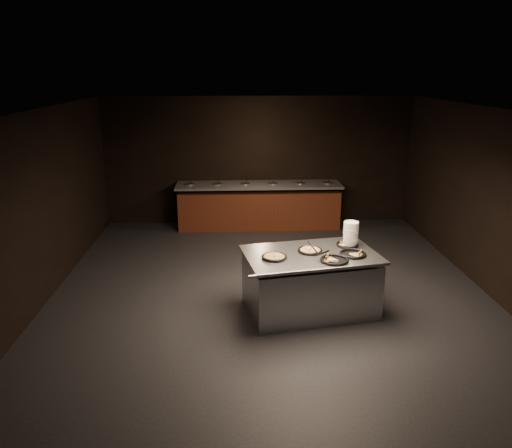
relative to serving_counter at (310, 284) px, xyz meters
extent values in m
cube|color=black|center=(-0.54, 0.62, -0.44)|extent=(7.00, 8.00, 0.01)
cube|color=black|center=(-0.54, 0.62, 2.47)|extent=(7.00, 8.00, 0.01)
cube|color=black|center=(-0.54, 4.63, 1.01)|extent=(7.00, 0.01, 2.90)
cube|color=black|center=(-0.54, -3.38, 1.01)|extent=(7.00, 0.01, 2.90)
cube|color=black|center=(-4.05, 0.62, 1.01)|extent=(0.01, 8.00, 2.90)
cube|color=black|center=(2.96, 0.62, 1.01)|extent=(0.01, 8.00, 2.90)
cube|color=#5F2616|center=(-0.54, 4.20, -0.01)|extent=(3.60, 0.75, 0.85)
cube|color=#5A5A5E|center=(-0.54, 4.20, 0.54)|extent=(3.70, 0.83, 0.05)
cube|color=#39160C|center=(-0.54, 4.20, -0.40)|extent=(3.60, 0.69, 0.08)
cylinder|color=#ACAFB3|center=(-2.09, 4.20, 0.54)|extent=(0.22, 0.22, 0.08)
cylinder|color=#56752F|center=(-2.09, 4.20, 0.57)|extent=(0.19, 0.19, 0.02)
cylinder|color=black|center=(-2.06, 4.18, 0.65)|extent=(0.04, 0.10, 0.19)
cylinder|color=#ACAFB3|center=(-1.47, 4.20, 0.54)|extent=(0.22, 0.22, 0.08)
cylinder|color=#56752F|center=(-1.47, 4.20, 0.57)|extent=(0.19, 0.19, 0.02)
cylinder|color=black|center=(-1.44, 4.18, 0.65)|extent=(0.04, 0.10, 0.19)
cylinder|color=#ACAFB3|center=(-0.85, 4.20, 0.54)|extent=(0.22, 0.22, 0.08)
cylinder|color=#56752F|center=(-0.85, 4.20, 0.57)|extent=(0.19, 0.19, 0.02)
cylinder|color=black|center=(-0.82, 4.18, 0.65)|extent=(0.04, 0.10, 0.19)
cylinder|color=#ACAFB3|center=(-0.23, 4.20, 0.54)|extent=(0.22, 0.22, 0.08)
cylinder|color=#56752F|center=(-0.23, 4.20, 0.57)|extent=(0.19, 0.19, 0.02)
cylinder|color=black|center=(-0.20, 4.18, 0.65)|extent=(0.04, 0.10, 0.19)
cylinder|color=#ACAFB3|center=(0.39, 4.20, 0.54)|extent=(0.22, 0.22, 0.08)
cylinder|color=#56752F|center=(0.39, 4.20, 0.57)|extent=(0.19, 0.19, 0.02)
cylinder|color=black|center=(0.42, 4.18, 0.65)|extent=(0.04, 0.10, 0.19)
cylinder|color=#ACAFB3|center=(1.01, 4.20, 0.54)|extent=(0.22, 0.22, 0.08)
cylinder|color=#56752F|center=(1.01, 4.20, 0.57)|extent=(0.19, 0.19, 0.02)
cylinder|color=black|center=(1.04, 4.18, 0.65)|extent=(0.04, 0.10, 0.19)
cube|color=#ACAFB3|center=(0.00, 0.00, -0.03)|extent=(2.00, 1.43, 0.82)
cube|color=#ACAFB3|center=(0.00, 0.00, 0.46)|extent=(2.09, 1.53, 0.04)
cylinder|color=#ACAFB3|center=(0.00, -0.60, 0.46)|extent=(1.88, 0.40, 0.04)
cylinder|color=silver|center=(0.65, 0.34, 0.66)|extent=(0.23, 0.23, 0.36)
cylinder|color=black|center=(-0.55, -0.16, 0.48)|extent=(0.34, 0.34, 0.01)
torus|color=black|center=(-0.55, -0.16, 0.50)|extent=(0.36, 0.36, 0.04)
torus|color=#A44F2A|center=(-0.55, -0.16, 0.50)|extent=(0.30, 0.30, 0.03)
cylinder|color=tan|center=(-0.55, -0.16, 0.50)|extent=(0.26, 0.26, 0.02)
cube|color=black|center=(-0.55, -0.16, 0.51)|extent=(0.04, 0.26, 0.00)
cube|color=black|center=(-0.55, -0.16, 0.51)|extent=(0.26, 0.04, 0.00)
cylinder|color=black|center=(0.00, 0.08, 0.48)|extent=(0.34, 0.34, 0.01)
torus|color=black|center=(0.00, 0.08, 0.50)|extent=(0.36, 0.36, 0.04)
torus|color=#A44F2A|center=(0.00, 0.08, 0.50)|extent=(0.30, 0.30, 0.03)
cylinder|color=gold|center=(0.00, 0.08, 0.50)|extent=(0.26, 0.26, 0.02)
cube|color=black|center=(0.00, 0.08, 0.51)|extent=(0.09, 0.25, 0.00)
cube|color=black|center=(0.00, 0.08, 0.51)|extent=(0.25, 0.09, 0.00)
cylinder|color=black|center=(0.60, 0.30, 0.48)|extent=(0.31, 0.31, 0.01)
torus|color=black|center=(0.60, 0.30, 0.50)|extent=(0.34, 0.34, 0.04)
cylinder|color=black|center=(0.28, -0.31, 0.48)|extent=(0.38, 0.38, 0.01)
torus|color=black|center=(0.28, -0.31, 0.50)|extent=(0.40, 0.40, 0.04)
cylinder|color=black|center=(0.59, -0.09, 0.48)|extent=(0.36, 0.36, 0.01)
torus|color=black|center=(0.59, -0.09, 0.50)|extent=(0.39, 0.39, 0.04)
cube|color=#ACAFB3|center=(-0.10, 0.10, 0.50)|extent=(0.15, 0.15, 0.00)
cylinder|color=black|center=(0.02, -0.03, 0.58)|extent=(0.14, 0.19, 0.15)
cylinder|color=#ACAFB3|center=(-0.04, 0.04, 0.53)|extent=(0.08, 0.09, 0.09)
cube|color=#ACAFB3|center=(0.26, -0.36, 0.50)|extent=(0.15, 0.14, 0.00)
cylinder|color=black|center=(0.11, -0.28, 0.58)|extent=(0.20, 0.13, 0.14)
cylinder|color=#ACAFB3|center=(0.18, -0.32, 0.53)|extent=(0.10, 0.06, 0.09)
camera|label=1|loc=(-1.10, -6.73, 3.04)|focal=35.00mm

